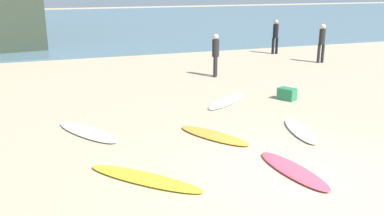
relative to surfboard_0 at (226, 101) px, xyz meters
The scene contains 12 objects.
ground_plane 5.47m from the surfboard_0, 98.74° to the right, with size 120.00×120.00×0.00m, color tan.
ocean_water 29.68m from the surfboard_0, 91.61° to the left, with size 120.00×40.00×0.08m, color slate.
surfboard_0 is the anchor object (origin of this frame).
surfboard_1 5.82m from the surfboard_0, 129.75° to the right, with size 0.50×2.51×0.08m, color yellow.
surfboard_2 3.16m from the surfboard_0, 119.67° to the right, with size 0.56×2.05×0.08m, color orange.
surfboard_3 4.71m from the surfboard_0, 162.04° to the right, with size 0.58×2.25×0.09m, color silver.
surfboard_4 3.23m from the surfboard_0, 78.60° to the right, with size 0.51×1.91×0.09m, color white.
surfboard_5 5.19m from the surfboard_0, 99.15° to the right, with size 0.56×2.03×0.08m, color #D94960.
beachgoer_near 3.92m from the surfboard_0, 72.68° to the left, with size 0.38×0.38×1.71m.
beachgoer_mid 8.52m from the surfboard_0, 34.37° to the left, with size 0.34×0.33×1.81m.
beachgoer_far 10.01m from the surfboard_0, 51.04° to the left, with size 0.34×0.33×1.79m.
beach_cooler 2.01m from the surfboard_0, 10.65° to the right, with size 0.55×0.36×0.38m, color #287F51.
Camera 1 is at (-4.49, -6.27, 3.66)m, focal length 39.21 mm.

